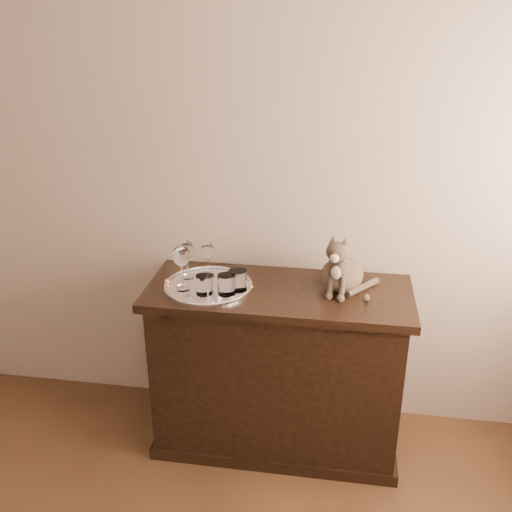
{
  "coord_description": "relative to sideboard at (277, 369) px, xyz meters",
  "views": [
    {
      "loc": [
        0.85,
        -0.35,
        2.0
      ],
      "look_at": [
        0.5,
        1.95,
        1.0
      ],
      "focal_mm": 40.0,
      "sensor_mm": 36.0,
      "label": 1
    }
  ],
  "objects": [
    {
      "name": "cat",
      "position": [
        0.28,
        0.05,
        0.57
      ],
      "size": [
        0.34,
        0.33,
        0.29
      ],
      "primitive_type": null,
      "rotation": [
        0.0,
        0.0,
        -0.24
      ],
      "color": "#4D3F2E",
      "rests_on": "sideboard"
    },
    {
      "name": "sideboard",
      "position": [
        0.0,
        0.0,
        0.0
      ],
      "size": [
        1.2,
        0.5,
        0.85
      ],
      "primitive_type": null,
      "color": "black",
      "rests_on": "ground"
    },
    {
      "name": "tumbler_b",
      "position": [
        -0.32,
        -0.11,
        0.48
      ],
      "size": [
        0.08,
        0.08,
        0.09
      ],
      "primitive_type": "cylinder",
      "color": "white",
      "rests_on": "tray"
    },
    {
      "name": "wine_glass_a",
      "position": [
        -0.43,
        0.05,
        0.52
      ],
      "size": [
        0.07,
        0.07,
        0.18
      ],
      "primitive_type": null,
      "color": "white",
      "rests_on": "tray"
    },
    {
      "name": "tray",
      "position": [
        -0.32,
        -0.03,
        0.43
      ],
      "size": [
        0.4,
        0.4,
        0.01
      ],
      "primitive_type": "cylinder",
      "color": "white",
      "rests_on": "sideboard"
    },
    {
      "name": "tumbler_c",
      "position": [
        -0.18,
        -0.04,
        0.48
      ],
      "size": [
        0.08,
        0.08,
        0.09
      ],
      "primitive_type": "cylinder",
      "color": "white",
      "rests_on": "tray"
    },
    {
      "name": "wall_back",
      "position": [
        -0.6,
        0.31,
        0.93
      ],
      "size": [
        4.0,
        0.1,
        2.7
      ],
      "primitive_type": "cube",
      "color": "#C5A893",
      "rests_on": "ground"
    },
    {
      "name": "tumbler_a",
      "position": [
        -0.22,
        -0.09,
        0.48
      ],
      "size": [
        0.08,
        0.08,
        0.09
      ],
      "primitive_type": "cylinder",
      "color": "silver",
      "rests_on": "tray"
    },
    {
      "name": "wine_glass_b",
      "position": [
        -0.34,
        0.08,
        0.52
      ],
      "size": [
        0.06,
        0.06,
        0.17
      ],
      "primitive_type": null,
      "color": "white",
      "rests_on": "tray"
    },
    {
      "name": "wine_glass_c",
      "position": [
        -0.43,
        -0.07,
        0.54
      ],
      "size": [
        0.08,
        0.08,
        0.21
      ],
      "primitive_type": null,
      "color": "white",
      "rests_on": "tray"
    }
  ]
}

